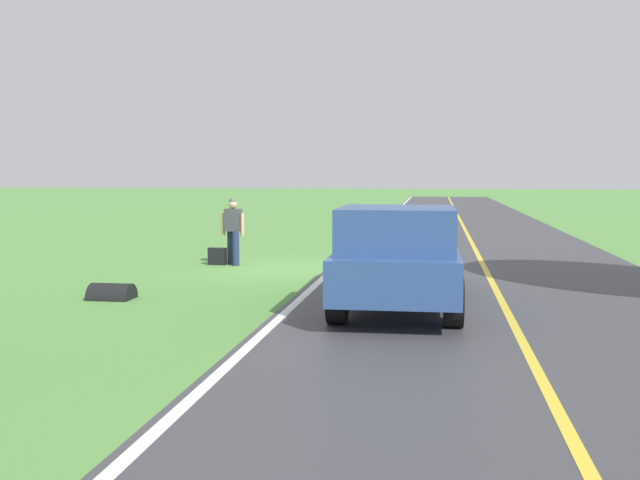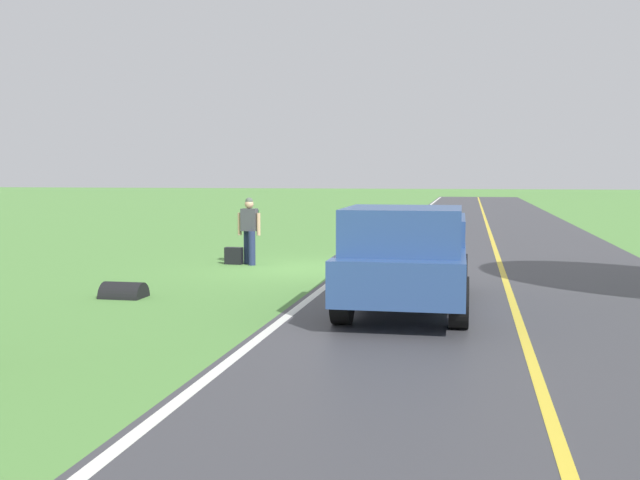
{
  "view_description": "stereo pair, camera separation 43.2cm",
  "coord_description": "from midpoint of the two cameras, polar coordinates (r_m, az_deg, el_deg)",
  "views": [
    {
      "loc": [
        -3.69,
        18.03,
        2.36
      ],
      "look_at": [
        -2.17,
        8.33,
        1.48
      ],
      "focal_mm": 41.79,
      "sensor_mm": 36.0,
      "label": 1
    },
    {
      "loc": [
        -4.11,
        17.95,
        2.36
      ],
      "look_at": [
        -2.17,
        8.33,
        1.48
      ],
      "focal_mm": 41.79,
      "sensor_mm": 36.0,
      "label": 2
    }
  ],
  "objects": [
    {
      "name": "ground_plane",
      "position": [
        18.56,
        -3.33,
        -2.22
      ],
      "size": [
        200.0,
        200.0,
        0.0
      ],
      "primitive_type": "plane",
      "color": "#568E42"
    },
    {
      "name": "hitchhiker_walking",
      "position": [
        19.39,
        -7.28,
        0.98
      ],
      "size": [
        0.62,
        0.53,
        1.75
      ],
      "color": "navy",
      "rests_on": "ground"
    },
    {
      "name": "lane_centre_line",
      "position": [
        18.17,
        12.01,
        -2.46
      ],
      "size": [
        0.14,
        117.6,
        0.0
      ],
      "primitive_type": "cube",
      "color": "gold",
      "rests_on": "ground"
    },
    {
      "name": "pickup_truck_passing",
      "position": [
        12.98,
        5.1,
        -1.08
      ],
      "size": [
        2.15,
        5.42,
        1.82
      ],
      "color": "#2D4C84",
      "rests_on": "ground"
    },
    {
      "name": "drainage_culvert",
      "position": [
        14.69,
        -16.47,
        -4.35
      ],
      "size": [
        0.8,
        0.6,
        0.6
      ],
      "primitive_type": "cylinder",
      "rotation": [
        0.0,
        1.57,
        0.0
      ],
      "color": "black",
      "rests_on": "ground"
    },
    {
      "name": "suitcase_carried",
      "position": [
        19.53,
        -8.5,
        -1.24
      ],
      "size": [
        0.47,
        0.23,
        0.45
      ],
      "primitive_type": "cube",
      "rotation": [
        0.0,
        0.0,
        1.51
      ],
      "color": "black",
      "rests_on": "ground"
    },
    {
      "name": "road_surface",
      "position": [
        18.17,
        12.01,
        -2.47
      ],
      "size": [
        7.83,
        120.0,
        0.0
      ],
      "primitive_type": "cube",
      "color": "#3D3D42",
      "rests_on": "ground"
    },
    {
      "name": "lane_edge_line",
      "position": [
        18.35,
        0.27,
        -2.28
      ],
      "size": [
        0.16,
        117.6,
        0.0
      ],
      "primitive_type": "cube",
      "color": "silver",
      "rests_on": "ground"
    }
  ]
}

